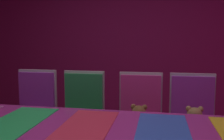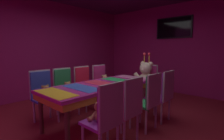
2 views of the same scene
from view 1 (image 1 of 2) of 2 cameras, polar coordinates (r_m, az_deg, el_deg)
wall_right at (r=4.11m, az=4.20°, el=8.30°), size 0.12×6.40×2.80m
chair_right_0 at (r=2.47m, az=17.49°, el=-9.90°), size 0.42×0.41×0.98m
teddy_right_0 at (r=2.34m, az=17.90°, el=-11.44°), size 0.22×0.28×0.27m
chair_right_1 at (r=2.44m, az=6.25°, el=-9.81°), size 0.42×0.41×0.98m
teddy_right_1 at (r=2.32m, az=5.97°, el=-11.40°), size 0.22×0.28×0.26m
chair_right_2 at (r=2.55m, az=-6.62°, el=-9.12°), size 0.42×0.41×0.98m
chair_right_3 at (r=2.75m, az=-16.82°, el=-8.18°), size 0.42×0.41×0.98m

